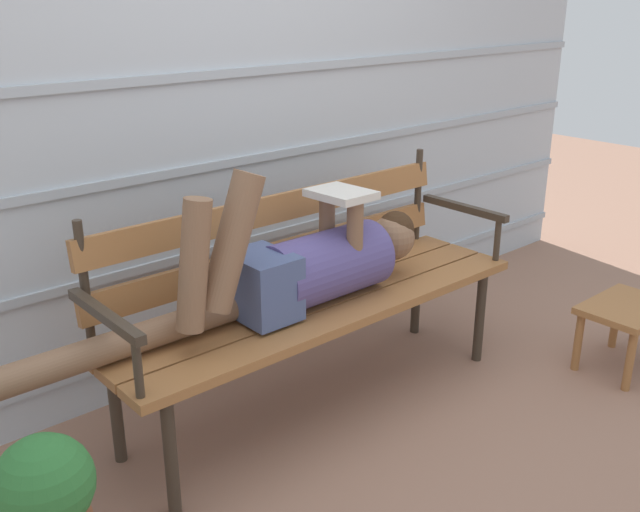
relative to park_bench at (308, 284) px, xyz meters
The scene contains 5 objects.
ground_plane 0.55m from the park_bench, 90.00° to the right, with size 12.00×12.00×0.00m, color #936B56.
house_siding 0.94m from the park_bench, 90.00° to the left, with size 5.01×0.08×2.59m.
park_bench is the anchor object (origin of this frame).
reclining_person 0.18m from the park_bench, 147.61° to the right, with size 1.73×0.27×0.60m.
footstool 1.45m from the park_bench, 30.80° to the right, with size 0.42×0.30×0.31m.
Camera 1 is at (-1.71, -1.82, 1.62)m, focal length 40.46 mm.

